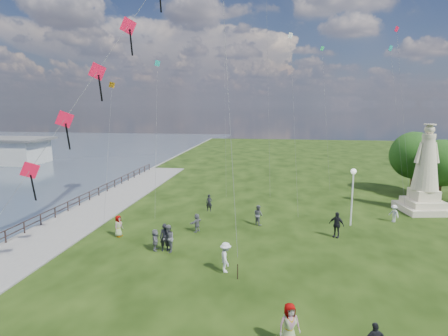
% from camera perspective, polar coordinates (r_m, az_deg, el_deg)
% --- Properties ---
extents(waterfront, '(200.00, 200.00, 1.51)m').
position_cam_1_polar(waterfront, '(32.76, -25.51, -8.74)').
color(waterfront, '#2D3944').
rests_on(waterfront, ground).
extents(statue, '(4.58, 4.58, 8.03)m').
position_cam_1_polar(statue, '(38.69, 28.31, -1.49)').
color(statue, '#BBB08E').
rests_on(statue, ground).
extents(lamppost, '(0.44, 0.44, 4.71)m').
position_cam_1_polar(lamppost, '(31.68, 19.03, -2.43)').
color(lamppost, silver).
rests_on(lamppost, ground).
extents(tree_row, '(9.27, 10.89, 6.82)m').
position_cam_1_polar(tree_row, '(44.78, 29.39, 0.90)').
color(tree_row, '#382314').
rests_on(tree_row, ground).
extents(person_0, '(0.75, 0.55, 1.90)m').
position_cam_1_polar(person_0, '(25.79, -8.99, -10.41)').
color(person_0, black).
rests_on(person_0, ground).
extents(person_1, '(0.91, 1.06, 1.86)m').
position_cam_1_polar(person_1, '(25.58, -8.49, -10.60)').
color(person_1, '#595960').
rests_on(person_1, ground).
extents(person_2, '(0.92, 1.29, 1.81)m').
position_cam_1_polar(person_2, '(22.53, 0.25, -13.45)').
color(person_2, silver).
rests_on(person_2, ground).
extents(person_4, '(1.05, 0.85, 1.85)m').
position_cam_1_polar(person_4, '(16.66, 9.93, -22.50)').
color(person_4, '#595960').
rests_on(person_4, ground).
extents(person_5, '(0.91, 1.47, 1.48)m').
position_cam_1_polar(person_5, '(26.11, -10.44, -10.70)').
color(person_5, '#595960').
rests_on(person_5, ground).
extents(person_6, '(0.58, 0.38, 1.57)m').
position_cam_1_polar(person_6, '(34.64, -2.28, -5.33)').
color(person_6, black).
rests_on(person_6, ground).
extents(person_7, '(0.93, 0.92, 1.66)m').
position_cam_1_polar(person_7, '(30.94, 5.22, -7.13)').
color(person_7, '#595960').
rests_on(person_7, ground).
extents(person_8, '(0.93, 1.05, 1.46)m').
position_cam_1_polar(person_8, '(34.61, 24.47, -6.33)').
color(person_8, silver).
rests_on(person_8, ground).
extents(person_9, '(1.27, 1.09, 1.94)m').
position_cam_1_polar(person_9, '(29.18, 16.77, -8.27)').
color(person_9, black).
rests_on(person_9, ground).
extents(person_10, '(0.64, 0.88, 1.62)m').
position_cam_1_polar(person_10, '(29.26, -15.79, -8.50)').
color(person_10, '#595960').
rests_on(person_10, ground).
extents(person_11, '(1.09, 1.46, 1.44)m').
position_cam_1_polar(person_11, '(29.28, -4.17, -8.32)').
color(person_11, '#595960').
rests_on(person_11, ground).
extents(red_kite_train, '(10.51, 9.35, 20.21)m').
position_cam_1_polar(red_kite_train, '(23.60, -16.97, 16.06)').
color(red_kite_train, black).
rests_on(red_kite_train, ground).
extents(small_kites, '(27.55, 20.32, 22.72)m').
position_cam_1_polar(small_kites, '(39.45, 7.80, 15.03)').
color(small_kites, teal).
rests_on(small_kites, ground).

